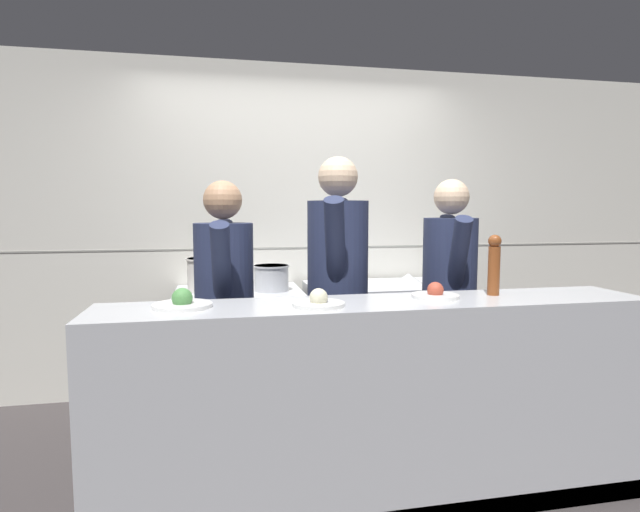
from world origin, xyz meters
The scene contains 16 objects.
ground_plane centered at (0.00, 0.00, 0.00)m, with size 14.00×14.00×0.00m, color #383333.
wall_back_tiled centered at (0.00, 1.42, 1.30)m, with size 8.00×0.06×2.60m.
oven_range centered at (-0.48, 1.02, 0.44)m, with size 0.90×0.71×0.87m.
prep_counter centered at (0.62, 1.02, 0.44)m, with size 1.17×0.65×0.89m.
pass_counter centered at (0.15, -0.33, 0.51)m, with size 2.69×0.45×1.02m.
stock_pot centered at (-0.69, 1.07, 1.00)m, with size 0.33×0.33×0.24m.
sauce_pot centered at (-0.25, 0.97, 0.97)m, with size 0.26×0.26×0.18m.
mixing_bowl_steel centered at (0.82, 1.03, 0.93)m, with size 0.23×0.23×0.08m.
chefs_knife centered at (0.22, 0.93, 0.89)m, with size 0.36×0.20×0.02m.
plated_dish_main centered at (-0.78, -0.29, 1.04)m, with size 0.27×0.27×0.09m.
plated_dish_appetiser centered at (-0.17, -0.38, 1.04)m, with size 0.24×0.24×0.08m.
plated_dish_dessert centered at (0.44, -0.29, 1.04)m, with size 0.23×0.23×0.08m.
pepper_mill centered at (0.77, -0.27, 1.18)m, with size 0.07×0.07×0.31m.
chef_head_cook centered at (-0.59, 0.24, 0.90)m, with size 0.35×0.71×1.62m.
chef_sous centered at (0.07, 0.27, 0.98)m, with size 0.45×0.76×1.77m.
chef_line centered at (0.80, 0.29, 0.92)m, with size 0.40×0.72×1.65m.
Camera 1 is at (-0.61, -2.59, 1.46)m, focal length 28.00 mm.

